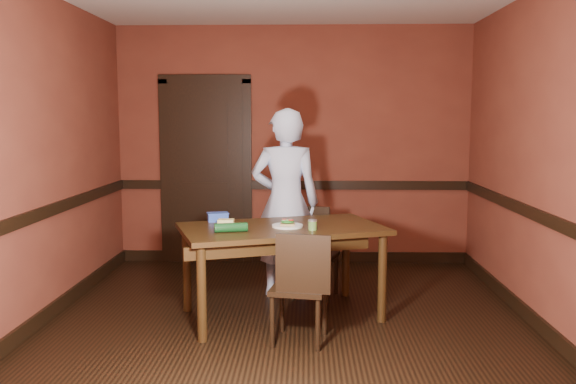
# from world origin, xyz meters

# --- Properties ---
(floor) EXTENTS (4.00, 4.50, 0.01)m
(floor) POSITION_xyz_m (0.00, 0.00, 0.00)
(floor) COLOR black
(floor) RESTS_ON ground
(wall_back) EXTENTS (4.00, 0.02, 2.70)m
(wall_back) POSITION_xyz_m (0.00, 2.25, 1.35)
(wall_back) COLOR brown
(wall_back) RESTS_ON ground
(wall_front) EXTENTS (4.00, 0.02, 2.70)m
(wall_front) POSITION_xyz_m (0.00, -2.25, 1.35)
(wall_front) COLOR brown
(wall_front) RESTS_ON ground
(wall_left) EXTENTS (0.02, 4.50, 2.70)m
(wall_left) POSITION_xyz_m (-2.00, 0.00, 1.35)
(wall_left) COLOR brown
(wall_left) RESTS_ON ground
(wall_right) EXTENTS (0.02, 4.50, 2.70)m
(wall_right) POSITION_xyz_m (2.00, 0.00, 1.35)
(wall_right) COLOR brown
(wall_right) RESTS_ON ground
(dado_back) EXTENTS (4.00, 0.03, 0.10)m
(dado_back) POSITION_xyz_m (0.00, 2.23, 0.90)
(dado_back) COLOR black
(dado_back) RESTS_ON ground
(dado_left) EXTENTS (0.03, 4.50, 0.10)m
(dado_left) POSITION_xyz_m (-1.99, 0.00, 0.90)
(dado_left) COLOR black
(dado_left) RESTS_ON ground
(dado_right) EXTENTS (0.03, 4.50, 0.10)m
(dado_right) POSITION_xyz_m (1.99, 0.00, 0.90)
(dado_right) COLOR black
(dado_right) RESTS_ON ground
(baseboard_back) EXTENTS (4.00, 0.03, 0.12)m
(baseboard_back) POSITION_xyz_m (0.00, 2.23, 0.06)
(baseboard_back) COLOR black
(baseboard_back) RESTS_ON ground
(baseboard_left) EXTENTS (0.03, 4.50, 0.12)m
(baseboard_left) POSITION_xyz_m (-1.99, 0.00, 0.06)
(baseboard_left) COLOR black
(baseboard_left) RESTS_ON ground
(baseboard_right) EXTENTS (0.03, 4.50, 0.12)m
(baseboard_right) POSITION_xyz_m (1.99, 0.00, 0.06)
(baseboard_right) COLOR black
(baseboard_right) RESTS_ON ground
(door) EXTENTS (1.05, 0.07, 2.20)m
(door) POSITION_xyz_m (-1.00, 2.22, 1.09)
(door) COLOR black
(door) RESTS_ON ground
(dining_table) EXTENTS (1.86, 1.42, 0.77)m
(dining_table) POSITION_xyz_m (-0.05, 0.28, 0.39)
(dining_table) COLOR black
(dining_table) RESTS_ON floor
(chair_far) EXTENTS (0.48, 0.48, 0.83)m
(chair_far) POSITION_xyz_m (0.24, 0.84, 0.42)
(chair_far) COLOR black
(chair_far) RESTS_ON floor
(chair_near) EXTENTS (0.46, 0.46, 0.85)m
(chair_near) POSITION_xyz_m (0.10, -0.30, 0.42)
(chair_near) COLOR black
(chair_near) RESTS_ON floor
(person) EXTENTS (0.65, 0.43, 1.75)m
(person) POSITION_xyz_m (-0.04, 0.94, 0.88)
(person) COLOR silver
(person) RESTS_ON floor
(sandwich_plate) EXTENTS (0.26, 0.26, 0.06)m
(sandwich_plate) POSITION_xyz_m (-0.00, 0.25, 0.79)
(sandwich_plate) COLOR silver
(sandwich_plate) RESTS_ON dining_table
(sauce_jar) EXTENTS (0.07, 0.07, 0.08)m
(sauce_jar) POSITION_xyz_m (0.21, 0.11, 0.81)
(sauce_jar) COLOR #547D36
(sauce_jar) RESTS_ON dining_table
(cheese_saucer) EXTENTS (0.18, 0.18, 0.06)m
(cheese_saucer) POSITION_xyz_m (-0.52, 0.29, 0.79)
(cheese_saucer) COLOR silver
(cheese_saucer) RESTS_ON dining_table
(food_tub) EXTENTS (0.21, 0.17, 0.08)m
(food_tub) POSITION_xyz_m (-0.62, 0.51, 0.81)
(food_tub) COLOR blue
(food_tub) RESTS_ON dining_table
(wrapped_veg) EXTENTS (0.27, 0.13, 0.07)m
(wrapped_veg) POSITION_xyz_m (-0.44, 0.01, 0.81)
(wrapped_veg) COLOR #0F3A15
(wrapped_veg) RESTS_ON dining_table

